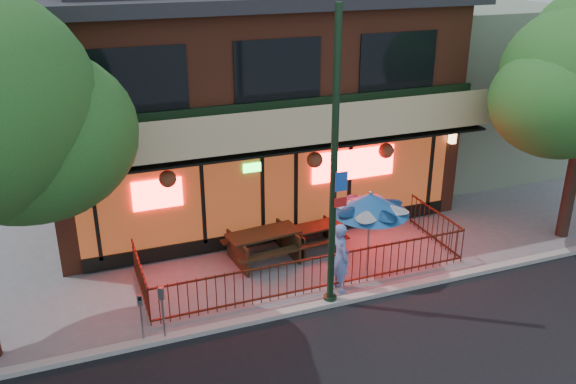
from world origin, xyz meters
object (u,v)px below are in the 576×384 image
at_px(patio_umbrella, 370,203).
at_px(pedestrian, 340,257).
at_px(parking_meter_near, 162,305).
at_px(parking_meter_far, 141,311).
at_px(picnic_table_right, 315,233).
at_px(street_light, 334,182).
at_px(picnic_table_left, 263,242).

relative_size(patio_umbrella, pedestrian, 1.26).
relative_size(patio_umbrella, parking_meter_near, 1.69).
bearing_deg(parking_meter_far, picnic_table_right, 28.08).
height_order(street_light, parking_meter_far, street_light).
bearing_deg(street_light, picnic_table_right, 74.12).
bearing_deg(patio_umbrella, pedestrian, -151.15).
distance_m(picnic_table_right, parking_meter_far, 5.96).
xyz_separation_m(patio_umbrella, pedestrian, (-1.09, -0.60, -1.04)).
distance_m(patio_umbrella, pedestrian, 1.62).
xyz_separation_m(pedestrian, parking_meter_near, (-4.49, -0.58, 0.01)).
relative_size(pedestrian, parking_meter_far, 1.48).
distance_m(street_light, picnic_table_right, 3.98).
xyz_separation_m(patio_umbrella, parking_meter_far, (-6.03, -1.10, -1.12)).
height_order(picnic_table_left, parking_meter_far, parking_meter_far).
bearing_deg(picnic_table_right, parking_meter_near, -149.03).
xyz_separation_m(street_light, patio_umbrella, (1.58, 1.10, -1.20)).
relative_size(patio_umbrella, parking_meter_far, 1.87).
relative_size(picnic_table_right, pedestrian, 0.94).
bearing_deg(parking_meter_far, picnic_table_left, 35.73).
xyz_separation_m(picnic_table_left, parking_meter_near, (-3.20, -2.71, 0.36)).
height_order(picnic_table_left, parking_meter_near, parking_meter_near).
height_order(picnic_table_left, pedestrian, pedestrian).
bearing_deg(picnic_table_right, patio_umbrella, -65.39).
bearing_deg(street_light, parking_meter_near, -178.89).
height_order(picnic_table_right, parking_meter_far, parking_meter_far).
bearing_deg(picnic_table_right, picnic_table_left, -173.77).
xyz_separation_m(street_light, picnic_table_left, (-0.80, 2.63, -2.60)).
relative_size(picnic_table_right, parking_meter_far, 1.39).
xyz_separation_m(picnic_table_right, patio_umbrella, (0.78, -1.70, 1.50)).
distance_m(picnic_table_left, parking_meter_near, 4.21).
distance_m(street_light, pedestrian, 2.35).
bearing_deg(pedestrian, parking_meter_near, 96.51).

